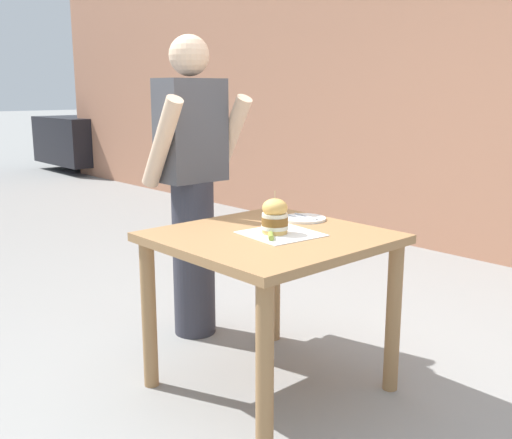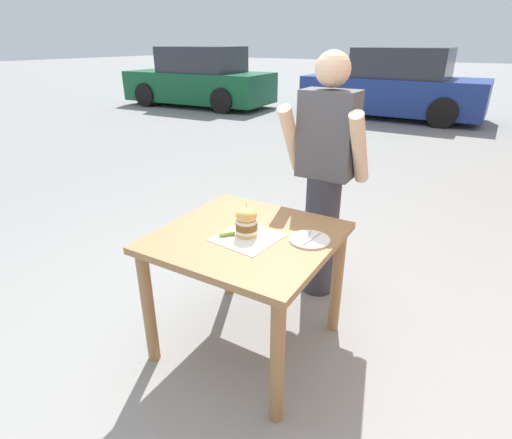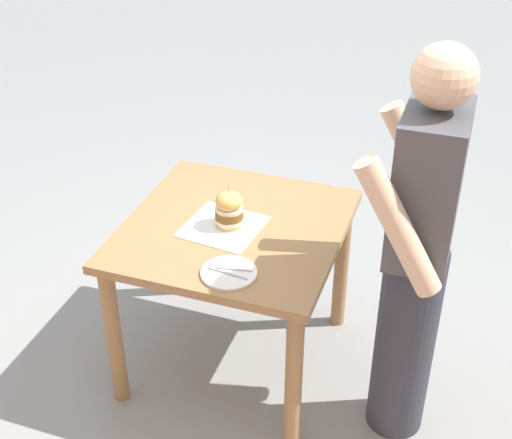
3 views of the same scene
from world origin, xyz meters
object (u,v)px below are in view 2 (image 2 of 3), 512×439
sandwich (246,222)px  pickle_spear (227,234)px  side_plate_with_forks (310,240)px  parked_car_mid_block (395,87)px  parked_car_far_end (200,80)px  diner_across_table (325,178)px  patio_table (247,255)px

sandwich → pickle_spear: bearing=-143.1°
side_plate_with_forks → parked_car_mid_block: (-1.55, 8.66, -0.04)m
sandwich → parked_car_far_end: size_ratio=0.05×
sandwich → diner_across_table: 0.81m
parked_car_far_end → diner_across_table: bearing=-47.0°
side_plate_with_forks → diner_across_table: size_ratio=0.13×
pickle_spear → parked_car_mid_block: (-1.14, 8.84, -0.05)m
sandwich → side_plate_with_forks: 0.35m
pickle_spear → parked_car_mid_block: 8.92m
sandwich → parked_car_far_end: (-6.45, 7.85, -0.12)m
pickle_spear → side_plate_with_forks: size_ratio=0.39×
patio_table → sandwich: size_ratio=4.84×
patio_table → parked_car_far_end: parked_car_far_end is taller
patio_table → sandwich: 0.21m
side_plate_with_forks → diner_across_table: (-0.19, 0.68, 0.12)m
sandwich → parked_car_mid_block: size_ratio=0.05×
patio_table → side_plate_with_forks: size_ratio=4.28×
pickle_spear → parked_car_mid_block: size_ratio=0.02×
patio_table → pickle_spear: size_ratio=11.11×
patio_table → parked_car_far_end: bearing=129.4°
diner_across_table → sandwich: bearing=-99.3°
sandwich → pickle_spear: sandwich is taller
parked_car_far_end → patio_table: bearing=-50.6°
parked_car_mid_block → patio_table: bearing=-82.1°
diner_across_table → parked_car_far_end: (-6.58, 7.05, -0.16)m
patio_table → parked_car_far_end: 10.14m
sandwich → parked_car_far_end: bearing=129.4°
parked_car_far_end → sandwich: bearing=-50.6°
patio_table → parked_car_mid_block: size_ratio=0.22×
pickle_spear → parked_car_far_end: size_ratio=0.02×
pickle_spear → sandwich: bearing=36.9°
patio_table → parked_car_mid_block: parked_car_mid_block is taller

